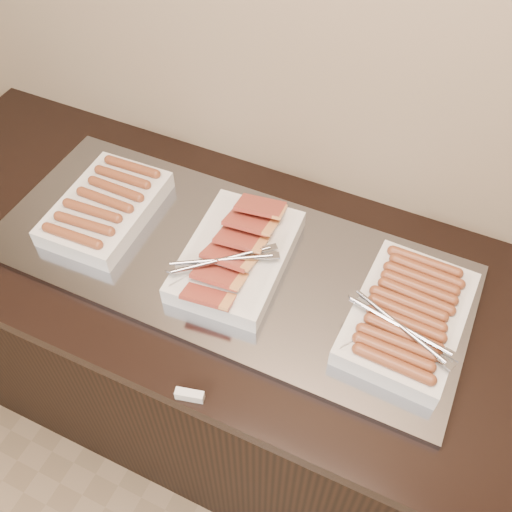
% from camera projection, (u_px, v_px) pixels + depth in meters
% --- Properties ---
extents(counter, '(2.06, 0.76, 0.90)m').
position_uv_depth(counter, '(241.00, 355.00, 1.78)').
color(counter, black).
rests_on(counter, ground).
extents(warming_tray, '(1.20, 0.50, 0.02)m').
position_uv_depth(warming_tray, '(227.00, 261.00, 1.43)').
color(warming_tray, gray).
rests_on(warming_tray, counter).
extents(dish_left, '(0.23, 0.34, 0.07)m').
position_uv_depth(dish_left, '(106.00, 207.00, 1.50)').
color(dish_left, silver).
rests_on(dish_left, warming_tray).
extents(dish_center, '(0.26, 0.39, 0.09)m').
position_uv_depth(dish_center, '(236.00, 255.00, 1.39)').
color(dish_center, silver).
rests_on(dish_center, warming_tray).
extents(dish_right, '(0.27, 0.36, 0.08)m').
position_uv_depth(dish_right, '(407.00, 316.00, 1.27)').
color(dish_right, silver).
rests_on(dish_right, warming_tray).
extents(label_holder, '(0.06, 0.03, 0.02)m').
position_uv_depth(label_holder, '(190.00, 395.00, 1.20)').
color(label_holder, silver).
rests_on(label_holder, counter).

